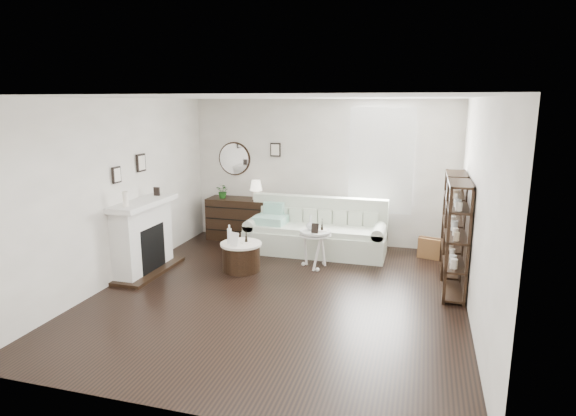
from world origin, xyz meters
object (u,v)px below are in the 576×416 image
(sofa, at_px, (316,234))
(dresser, at_px, (239,219))
(drum_table, at_px, (241,256))
(pedestal_table, at_px, (315,234))

(sofa, bearing_deg, dresser, 166.38)
(drum_table, xyz_separation_m, pedestal_table, (1.11, 0.45, 0.34))
(dresser, xyz_separation_m, drum_table, (0.69, -1.68, -0.18))
(dresser, relative_size, drum_table, 1.86)
(pedestal_table, bearing_deg, dresser, 145.53)
(dresser, bearing_deg, sofa, -13.62)
(dresser, xyz_separation_m, pedestal_table, (1.80, -1.24, 0.16))
(pedestal_table, bearing_deg, drum_table, -157.90)
(drum_table, height_order, pedestal_table, pedestal_table)
(pedestal_table, bearing_deg, sofa, 101.80)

